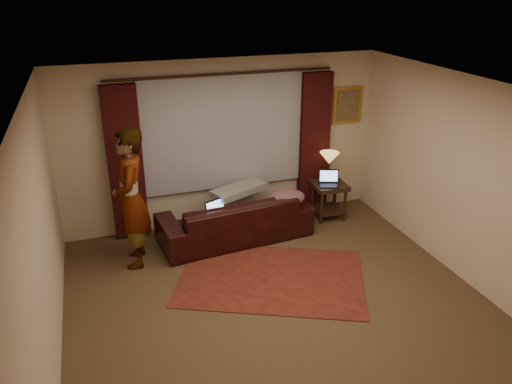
{
  "coord_description": "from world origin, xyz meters",
  "views": [
    {
      "loc": [
        -1.87,
        -4.66,
        3.67
      ],
      "look_at": [
        0.1,
        1.2,
        1.0
      ],
      "focal_mm": 35.0,
      "sensor_mm": 36.0,
      "label": 1
    }
  ],
  "objects_px": {
    "laptop_sofa": "(220,211)",
    "person": "(131,199)",
    "end_table": "(328,200)",
    "laptop_table": "(329,179)",
    "tiffany_lamp": "(329,167)",
    "sofa": "(235,211)"
  },
  "relations": [
    {
      "from": "laptop_table",
      "to": "person",
      "type": "height_order",
      "value": "person"
    },
    {
      "from": "end_table",
      "to": "person",
      "type": "height_order",
      "value": "person"
    },
    {
      "from": "laptop_sofa",
      "to": "laptop_table",
      "type": "distance_m",
      "value": 1.9
    },
    {
      "from": "person",
      "to": "sofa",
      "type": "bearing_deg",
      "value": 105.66
    },
    {
      "from": "laptop_sofa",
      "to": "person",
      "type": "xyz_separation_m",
      "value": [
        -1.23,
        -0.05,
        0.38
      ]
    },
    {
      "from": "laptop_sofa",
      "to": "laptop_table",
      "type": "bearing_deg",
      "value": -14.55
    },
    {
      "from": "laptop_sofa",
      "to": "tiffany_lamp",
      "type": "height_order",
      "value": "tiffany_lamp"
    },
    {
      "from": "end_table",
      "to": "person",
      "type": "distance_m",
      "value": 3.25
    },
    {
      "from": "laptop_sofa",
      "to": "tiffany_lamp",
      "type": "relative_size",
      "value": 0.73
    },
    {
      "from": "laptop_table",
      "to": "person",
      "type": "relative_size",
      "value": 0.18
    },
    {
      "from": "sofa",
      "to": "person",
      "type": "xyz_separation_m",
      "value": [
        -1.49,
        -0.24,
        0.5
      ]
    },
    {
      "from": "sofa",
      "to": "tiffany_lamp",
      "type": "distance_m",
      "value": 1.74
    },
    {
      "from": "laptop_sofa",
      "to": "tiffany_lamp",
      "type": "bearing_deg",
      "value": -10.22
    },
    {
      "from": "tiffany_lamp",
      "to": "person",
      "type": "relative_size",
      "value": 0.26
    },
    {
      "from": "person",
      "to": "tiffany_lamp",
      "type": "bearing_deg",
      "value": 105.91
    },
    {
      "from": "sofa",
      "to": "person",
      "type": "relative_size",
      "value": 1.18
    },
    {
      "from": "laptop_sofa",
      "to": "end_table",
      "type": "distance_m",
      "value": 1.98
    },
    {
      "from": "person",
      "to": "laptop_table",
      "type": "bearing_deg",
      "value": 103.16
    },
    {
      "from": "end_table",
      "to": "laptop_sofa",
      "type": "bearing_deg",
      "value": -168.81
    },
    {
      "from": "laptop_sofa",
      "to": "laptop_table",
      "type": "xyz_separation_m",
      "value": [
        1.87,
        0.3,
        0.14
      ]
    },
    {
      "from": "sofa",
      "to": "end_table",
      "type": "distance_m",
      "value": 1.68
    },
    {
      "from": "sofa",
      "to": "laptop_sofa",
      "type": "height_order",
      "value": "sofa"
    }
  ]
}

